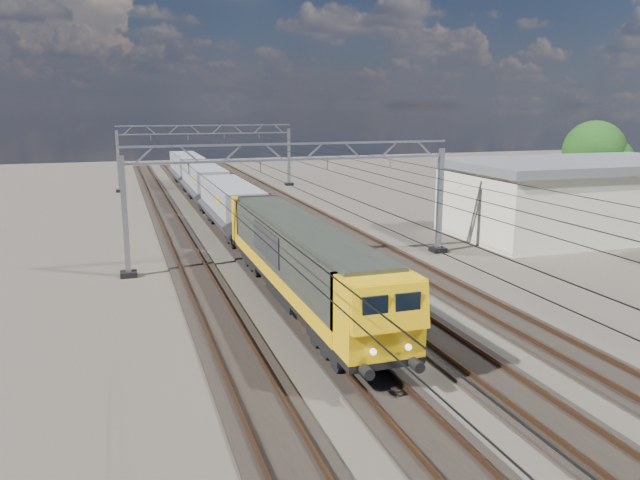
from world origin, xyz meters
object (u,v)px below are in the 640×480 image
object	(u,v)px
hopper_wagon_mid	(204,181)
hopper_wagon_third	(187,167)
locomotive	(299,257)
catenary_gantry_far	(207,154)
tree_far	(598,154)
catenary_gantry_mid	(295,198)
industrial_shed	(580,197)
hopper_wagon_lead	(231,204)

from	to	relation	value
hopper_wagon_mid	hopper_wagon_third	distance (m)	14.20
hopper_wagon_third	hopper_wagon_mid	bearing A→B (deg)	-90.00
locomotive	hopper_wagon_third	bearing A→B (deg)	90.00
catenary_gantry_far	tree_far	size ratio (longest dim) A/B	2.50
catenary_gantry_mid	industrial_shed	world-z (taller)	catenary_gantry_mid
catenary_gantry_mid	hopper_wagon_third	world-z (taller)	catenary_gantry_mid
catenary_gantry_mid	tree_far	world-z (taller)	tree_far
catenary_gantry_mid	hopper_wagon_lead	world-z (taller)	catenary_gantry_mid
hopper_wagon_third	tree_far	size ratio (longest dim) A/B	1.64
tree_far	hopper_wagon_third	bearing A→B (deg)	138.55
catenary_gantry_mid	locomotive	xyz separation A→B (m)	(-2.00, -7.77, -1.58)
locomotive	hopper_wagon_third	distance (m)	46.10
hopper_wagon_lead	hopper_wagon_third	distance (m)	28.40
catenary_gantry_far	hopper_wagon_lead	xyz separation A→B (m)	(-2.00, -26.07, -1.67)
hopper_wagon_lead	hopper_wagon_mid	distance (m)	14.20
hopper_wagon_lead	industrial_shed	bearing A→B (deg)	-18.28
hopper_wagon_lead	catenary_gantry_far	bearing A→B (deg)	85.61
catenary_gantry_far	catenary_gantry_mid	bearing A→B (deg)	-90.00
locomotive	hopper_wagon_lead	xyz separation A→B (m)	(-0.00, 17.70, -0.09)
hopper_wagon_third	industrial_shed	size ratio (longest dim) A/B	0.70
hopper_wagon_third	tree_far	distance (m)	43.21
hopper_wagon_lead	tree_far	distance (m)	32.44
hopper_wagon_lead	hopper_wagon_mid	bearing A→B (deg)	90.00
catenary_gantry_mid	locomotive	size ratio (longest dim) A/B	0.94
hopper_wagon_third	industrial_shed	world-z (taller)	industrial_shed
locomotive	hopper_wagon_lead	world-z (taller)	locomotive
hopper_wagon_lead	tree_far	bearing A→B (deg)	-0.25
locomotive	tree_far	xyz separation A→B (m)	(32.32, 17.55, 2.74)
catenary_gantry_mid	hopper_wagon_mid	distance (m)	24.27
industrial_shed	catenary_gantry_mid	bearing A→B (deg)	-174.81
catenary_gantry_far	industrial_shed	world-z (taller)	catenary_gantry_far
catenary_gantry_far	industrial_shed	size ratio (longest dim) A/B	1.07
hopper_wagon_lead	industrial_shed	distance (m)	25.28
locomotive	tree_far	world-z (taller)	tree_far
industrial_shed	locomotive	bearing A→B (deg)	-157.86
hopper_wagon_mid	tree_far	xyz separation A→B (m)	(32.32, -14.34, 2.84)
locomotive	hopper_wagon_third	size ratio (longest dim) A/B	1.62
catenary_gantry_far	hopper_wagon_mid	bearing A→B (deg)	-99.57
catenary_gantry_mid	locomotive	bearing A→B (deg)	-104.44
catenary_gantry_mid	catenary_gantry_far	world-z (taller)	same
catenary_gantry_mid	hopper_wagon_lead	xyz separation A→B (m)	(-2.00, 9.93, -1.67)
hopper_wagon_lead	hopper_wagon_third	size ratio (longest dim) A/B	1.00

